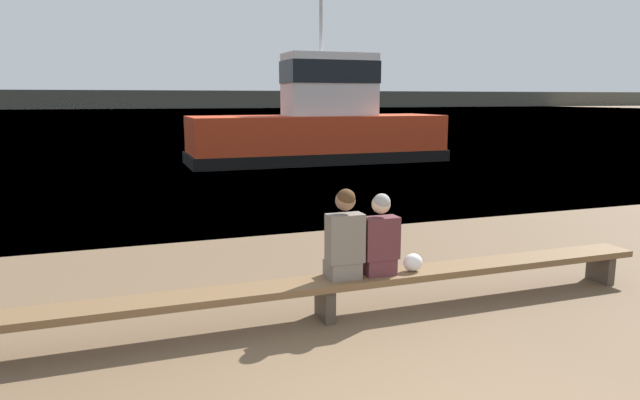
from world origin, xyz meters
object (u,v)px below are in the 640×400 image
at_px(shopping_bag, 413,262).
at_px(tugboat_red, 320,128).
at_px(person_right, 380,238).
at_px(bench_main, 325,286).
at_px(person_left, 344,238).

height_order(shopping_bag, tugboat_red, tugboat_red).
height_order(person_right, tugboat_red, tugboat_red).
bearing_deg(person_right, tugboat_red, 72.73).
xyz_separation_m(bench_main, shopping_bag, (1.10, -0.03, 0.18)).
relative_size(bench_main, person_right, 9.00).
distance_m(bench_main, person_right, 0.84).
bearing_deg(shopping_bag, person_left, 178.46).
bearing_deg(person_right, shopping_bag, -3.39).
height_order(bench_main, shopping_bag, shopping_bag).
relative_size(bench_main, person_left, 8.33).
distance_m(shopping_bag, tugboat_red, 15.96).
xyz_separation_m(shopping_bag, tugboat_red, (4.33, 15.34, 0.74)).
relative_size(person_right, tugboat_red, 0.10).
xyz_separation_m(person_right, shopping_bag, (0.43, -0.03, -0.32)).
height_order(bench_main, person_left, person_left).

